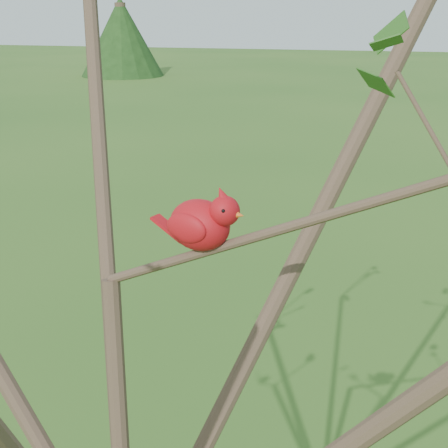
% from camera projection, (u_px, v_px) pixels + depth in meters
% --- Properties ---
extents(crabapple_tree, '(2.35, 2.05, 2.95)m').
position_uv_depth(crabapple_tree, '(116.00, 215.00, 1.12)').
color(crabapple_tree, '#3F2F22').
rests_on(crabapple_tree, ground).
extents(cardinal, '(0.19, 0.12, 0.13)m').
position_uv_depth(cardinal, '(203.00, 223.00, 1.20)').
color(cardinal, red).
rests_on(cardinal, ground).
extents(distant_trees, '(41.83, 15.57, 3.36)m').
position_uv_depth(distant_trees, '(336.00, 34.00, 24.33)').
color(distant_trees, '#3F2F22').
rests_on(distant_trees, ground).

